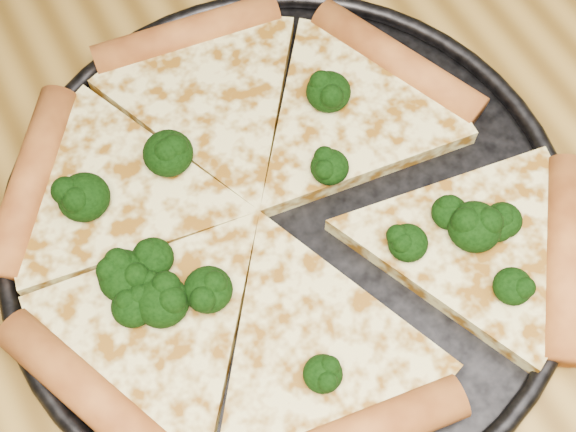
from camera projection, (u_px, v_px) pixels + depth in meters
dining_table at (309, 385)px, 0.59m from camera, size 1.20×0.90×0.75m
pizza_pan at (288, 221)px, 0.54m from camera, size 0.39×0.39×0.02m
pizza at (271, 214)px, 0.53m from camera, size 0.40×0.37×0.03m
broccoli_florets at (259, 234)px, 0.51m from camera, size 0.26×0.22×0.03m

